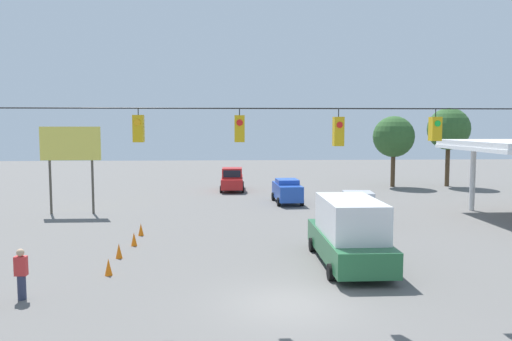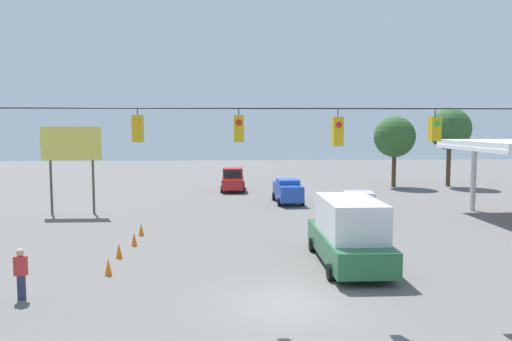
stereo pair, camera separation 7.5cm
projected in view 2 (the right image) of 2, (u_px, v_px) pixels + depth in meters
ground_plane at (288, 305)px, 16.46m from camera, size 140.00×140.00×0.00m
overhead_signal_span at (288, 166)px, 16.14m from camera, size 19.49×0.38×7.38m
box_truck_green_crossing_near at (349, 232)px, 21.06m from camera, size 2.62×6.86×2.85m
sedan_blue_oncoming_deep at (288, 191)px, 38.14m from camera, size 2.12×4.54×1.84m
pickup_truck_red_withflow_deep at (233, 180)px, 45.50m from camera, size 2.22×5.18×2.12m
sedan_silver_oncoming_far at (358, 207)px, 30.29m from camera, size 2.42×4.28×1.90m
traffic_cone_nearest at (108, 267)px, 19.68m from camera, size 0.30×0.30×0.68m
traffic_cone_second at (119, 251)px, 22.23m from camera, size 0.30×0.30×0.68m
traffic_cone_third at (134, 239)px, 24.53m from camera, size 0.30×0.30×0.68m
traffic_cone_fourth at (141, 229)px, 26.84m from camera, size 0.30×0.30×0.68m
roadside_billboard at (71, 150)px, 33.21m from camera, size 3.98×0.16×5.85m
pedestrian at (21, 274)px, 16.92m from camera, size 0.40×0.28×1.75m
tree_horizon_left at (450, 129)px, 48.37m from camera, size 4.08×4.08×7.66m
tree_horizon_right at (395, 137)px, 48.08m from camera, size 3.97×3.97×6.86m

